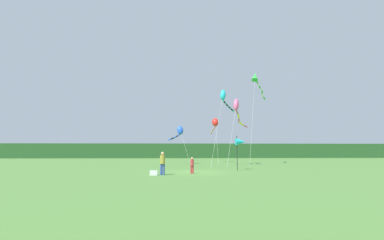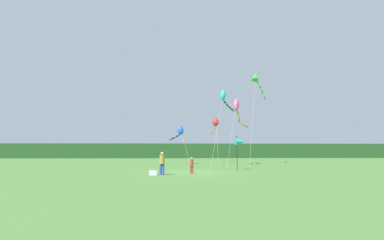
{
  "view_description": "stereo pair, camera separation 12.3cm",
  "coord_description": "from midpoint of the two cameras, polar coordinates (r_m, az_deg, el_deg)",
  "views": [
    {
      "loc": [
        -1.44,
        -23.41,
        1.81
      ],
      "look_at": [
        0.0,
        6.0,
        5.03
      ],
      "focal_mm": 26.07,
      "sensor_mm": 36.0,
      "label": 1
    },
    {
      "loc": [
        -1.32,
        -23.41,
        1.81
      ],
      "look_at": [
        0.0,
        6.0,
        5.03
      ],
      "focal_mm": 26.07,
      "sensor_mm": 36.0,
      "label": 2
    }
  ],
  "objects": [
    {
      "name": "person_child",
      "position": [
        22.33,
        0.1,
        -9.07
      ],
      "size": [
        0.28,
        0.28,
        1.27
      ],
      "color": "#B23338",
      "rests_on": "ground"
    },
    {
      "name": "cooler_box",
      "position": [
        20.97,
        -7.78,
        -10.66
      ],
      "size": [
        0.55,
        0.32,
        0.35
      ],
      "primitive_type": "cube",
      "color": "silver",
      "rests_on": "ground"
    },
    {
      "name": "ground_plane",
      "position": [
        23.52,
        0.82,
        -10.66
      ],
      "size": [
        120.0,
        120.0,
        0.0
      ],
      "primitive_type": "plane",
      "color": "#477533"
    },
    {
      "name": "kite_rainbow",
      "position": [
        35.69,
        9.33,
        2.41
      ],
      "size": [
        4.81,
        9.89,
        8.4
      ],
      "color": "#B2B2B2",
      "rests_on": "ground"
    },
    {
      "name": "kite_green",
      "position": [
        38.22,
        13.18,
        7.98
      ],
      "size": [
        5.19,
        10.03,
        12.09
      ],
      "color": "#B2B2B2",
      "rests_on": "ground"
    },
    {
      "name": "banner_flag_pole",
      "position": [
        26.48,
        10.0,
        -4.47
      ],
      "size": [
        0.9,
        0.7,
        3.19
      ],
      "color": "black",
      "rests_on": "ground"
    },
    {
      "name": "kite_cyan",
      "position": [
        34.21,
        6.69,
        4.65
      ],
      "size": [
        4.13,
        7.45,
        9.24
      ],
      "color": "#B2B2B2",
      "rests_on": "ground"
    },
    {
      "name": "distant_treeline",
      "position": [
        68.42,
        -1.42,
        -6.31
      ],
      "size": [
        108.0,
        3.93,
        3.47
      ],
      "primitive_type": "cube",
      "color": "#234C23",
      "rests_on": "ground"
    },
    {
      "name": "person_adult",
      "position": [
        21.05,
        -5.99,
        -8.54
      ],
      "size": [
        0.38,
        0.38,
        1.71
      ],
      "color": "#334C8C",
      "rests_on": "ground"
    },
    {
      "name": "kite_blue",
      "position": [
        37.04,
        -2.46,
        -2.33
      ],
      "size": [
        2.96,
        5.36,
        5.18
      ],
      "color": "#B2B2B2",
      "rests_on": "ground"
    },
    {
      "name": "kite_red",
      "position": [
        42.01,
        4.88,
        -0.66
      ],
      "size": [
        1.03,
        8.63,
        6.79
      ],
      "color": "#B2B2B2",
      "rests_on": "ground"
    }
  ]
}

